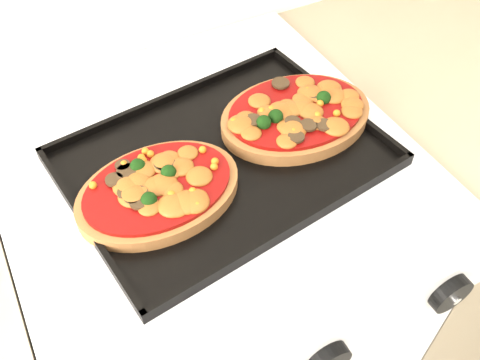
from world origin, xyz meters
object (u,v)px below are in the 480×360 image
pizza_left (158,189)px  pizza_right (296,114)px  baking_tray (224,156)px  stove (216,305)px

pizza_left → pizza_right: (0.24, 0.04, 0.00)m
baking_tray → pizza_left: (-0.11, -0.03, 0.01)m
baking_tray → pizza_left: pizza_left is taller
stove → baking_tray: bearing=-59.0°
stove → pizza_left: (-0.09, -0.05, 0.48)m
stove → pizza_left: size_ratio=4.03×
baking_tray → pizza_right: bearing=-0.3°
stove → pizza_left: 0.49m
baking_tray → pizza_left: size_ratio=1.94×
pizza_left → pizza_right: 0.25m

